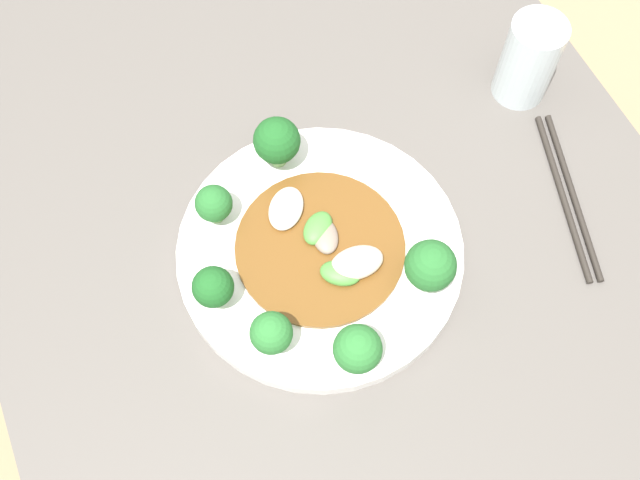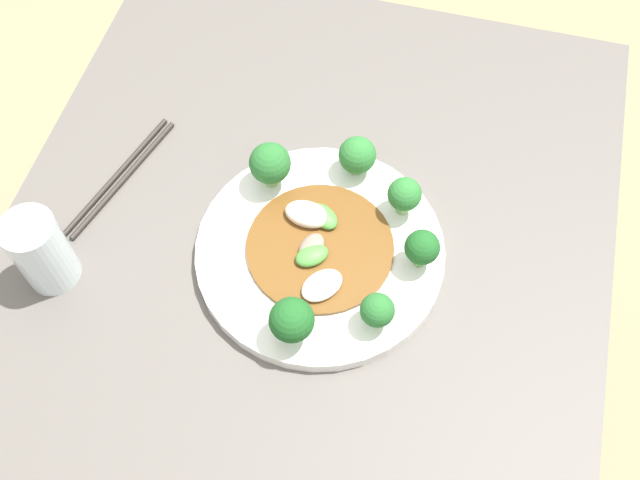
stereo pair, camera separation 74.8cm
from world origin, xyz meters
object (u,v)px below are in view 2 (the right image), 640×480
plate (320,252)px  broccoli_east (357,155)px  broccoli_south (422,248)px  broccoli_west (292,321)px  broccoli_northeast (270,164)px  stirfry_center (317,244)px  broccoli_southeast (404,195)px  drinking_glass (41,251)px  broccoli_southwest (377,311)px  chopsticks (121,177)px

plate → broccoli_east: (0.13, -0.02, 0.04)m
broccoli_south → broccoli_west: size_ratio=0.86×
broccoli_northeast → stirfry_center: bearing=-134.1°
plate → broccoli_southeast: 0.13m
broccoli_south → drinking_glass: drinking_glass is taller
broccoli_west → broccoli_southwest: bearing=-66.0°
broccoli_southwest → broccoli_south: (0.09, -0.03, 0.00)m
plate → broccoli_northeast: bearing=46.8°
broccoli_southeast → broccoli_west: broccoli_west is taller
plate → broccoli_northeast: 0.13m
broccoli_southeast → chopsticks: (-0.03, 0.37, -0.05)m
broccoli_east → broccoli_south: bearing=-137.6°
broccoli_southwest → broccoli_south: broccoli_south is taller
broccoli_northeast → stirfry_center: size_ratio=0.37×
broccoli_northeast → drinking_glass: drinking_glass is taller
broccoli_south → broccoli_southeast: bearing=27.0°
broccoli_south → plate: bearing=95.2°
broccoli_south → broccoli_west: bearing=136.6°
broccoli_east → stirfry_center: size_ratio=0.31×
broccoli_southwest → chopsticks: size_ratio=0.25×
stirfry_center → chopsticks: size_ratio=0.86×
broccoli_south → chopsticks: 0.41m
broccoli_southwest → broccoli_southeast: size_ratio=0.89×
broccoli_southeast → broccoli_east: 0.08m
broccoli_south → broccoli_west: (-0.13, 0.12, 0.00)m
broccoli_east → broccoli_northeast: bearing=114.4°
broccoli_southeast → broccoli_east: bearing=56.2°
broccoli_northeast → chopsticks: 0.21m
broccoli_east → plate: bearing=172.5°
broccoli_northeast → broccoli_west: (-0.20, -0.08, 0.00)m
plate → broccoli_west: size_ratio=4.57×
broccoli_east → drinking_glass: (-0.23, 0.33, 0.00)m
broccoli_west → stirfry_center: 0.12m
broccoli_southwest → broccoli_northeast: bearing=47.3°
drinking_glass → broccoli_south: bearing=-74.9°
broccoli_northeast → drinking_glass: (-0.19, 0.23, -0.00)m
plate → broccoli_northeast: size_ratio=4.55×
broccoli_southwest → drinking_glass: (-0.03, 0.40, 0.01)m
broccoli_northeast → broccoli_east: (0.05, -0.10, -0.01)m
broccoli_southwest → stirfry_center: 0.12m
plate → stirfry_center: stirfry_center is taller
broccoli_southwest → chopsticks: broccoli_southwest is taller
broccoli_west → drinking_glass: size_ratio=0.61×
broccoli_east → broccoli_west: (-0.24, 0.02, 0.01)m
broccoli_east → chopsticks: 0.32m
plate → stirfry_center: 0.02m
broccoli_northeast → plate: bearing=-133.2°
broccoli_southeast → stirfry_center: 0.12m
broccoli_west → broccoli_southeast: bearing=-24.1°
broccoli_east → chopsticks: size_ratio=0.27×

